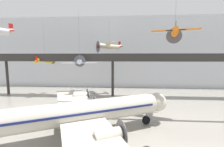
% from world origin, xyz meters
% --- Properties ---
extents(hangar_back_wall, '(140.00, 3.00, 24.10)m').
position_xyz_m(hangar_back_wall, '(0.00, 37.04, 12.05)').
color(hangar_back_wall, silver).
rests_on(hangar_back_wall, ground).
extents(mezzanine_walkway, '(110.00, 3.20, 11.45)m').
position_xyz_m(mezzanine_walkway, '(0.00, 23.72, 9.74)').
color(mezzanine_walkway, '#2D2B28').
rests_on(mezzanine_walkway, ground).
extents(airliner_silver_main, '(27.48, 32.41, 9.12)m').
position_xyz_m(airliner_silver_main, '(-3.64, 2.65, 3.30)').
color(airliner_silver_main, beige).
rests_on(airliner_silver_main, ground).
extents(suspended_plane_cream_biplane, '(7.60, 8.53, 8.98)m').
position_xyz_m(suspended_plane_cream_biplane, '(-1.12, 26.37, 13.54)').
color(suspended_plane_cream_biplane, beige).
extents(suspended_plane_orange_highwing, '(7.88, 6.63, 7.61)m').
position_xyz_m(suspended_plane_orange_highwing, '(11.31, 10.69, 14.70)').
color(suspended_plane_orange_highwing, orange).
extents(suspended_plane_white_twin, '(7.82, 6.54, 12.23)m').
position_xyz_m(suspended_plane_white_twin, '(-6.97, 17.31, 9.55)').
color(suspended_plane_white_twin, silver).
extents(suspended_plane_yellow_lowwing, '(7.04, 6.10, 11.88)m').
position_xyz_m(suspended_plane_yellow_lowwing, '(-18.65, 24.24, 9.55)').
color(suspended_plane_yellow_lowwing, yellow).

